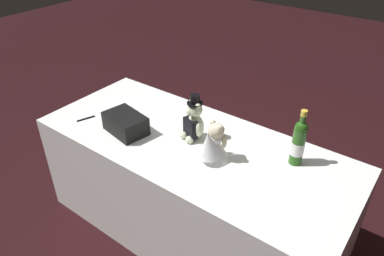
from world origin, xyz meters
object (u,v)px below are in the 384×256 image
(teddy_bear_groom, at_px, (194,122))
(champagne_bottle, at_px, (299,142))
(signing_pen, at_px, (85,119))
(gift_case_black, at_px, (126,123))
(teddy_bear_bride, at_px, (214,144))

(teddy_bear_groom, relative_size, champagne_bottle, 0.88)
(champagne_bottle, height_order, signing_pen, champagne_bottle)
(teddy_bear_groom, xyz_separation_m, gift_case_black, (0.38, 0.19, -0.05))
(teddy_bear_bride, relative_size, signing_pen, 1.95)
(teddy_bear_groom, bearing_deg, champagne_bottle, -166.52)
(gift_case_black, bearing_deg, teddy_bear_bride, -171.89)
(signing_pen, relative_size, gift_case_black, 0.42)
(signing_pen, bearing_deg, champagne_bottle, -163.05)
(teddy_bear_groom, bearing_deg, gift_case_black, 26.91)
(champagne_bottle, xyz_separation_m, signing_pen, (1.28, 0.39, -0.13))
(teddy_bear_groom, distance_m, signing_pen, 0.75)
(signing_pen, bearing_deg, teddy_bear_groom, -160.23)
(signing_pen, distance_m, gift_case_black, 0.33)
(teddy_bear_bride, distance_m, champagne_bottle, 0.45)
(champagne_bottle, bearing_deg, teddy_bear_groom, 13.48)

